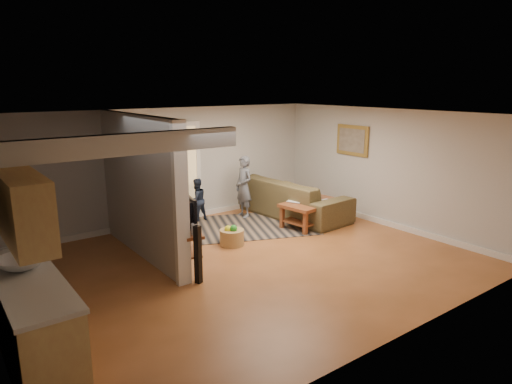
% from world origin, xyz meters
% --- Properties ---
extents(ground, '(7.50, 7.50, 0.00)m').
position_xyz_m(ground, '(0.00, 0.00, 0.00)').
color(ground, brown).
rests_on(ground, ground).
extents(room_shell, '(7.54, 6.02, 2.52)m').
position_xyz_m(room_shell, '(-1.07, 0.43, 1.46)').
color(room_shell, beige).
rests_on(room_shell, ground).
extents(area_rug, '(3.14, 2.75, 0.01)m').
position_xyz_m(area_rug, '(1.34, 1.67, 0.01)').
color(area_rug, black).
rests_on(area_rug, ground).
extents(sofa, '(1.36, 3.01, 0.86)m').
position_xyz_m(sofa, '(2.60, 1.83, 0.00)').
color(sofa, '#453D22').
rests_on(sofa, ground).
extents(coffee_table, '(1.45, 0.97, 0.80)m').
position_xyz_m(coffee_table, '(2.45, 0.93, 0.41)').
color(coffee_table, brown).
rests_on(coffee_table, ground).
extents(tv_console, '(0.71, 1.24, 1.00)m').
position_xyz_m(tv_console, '(-0.94, 0.39, 0.67)').
color(tv_console, brown).
rests_on(tv_console, ground).
extents(speaker_left, '(0.12, 0.12, 0.92)m').
position_xyz_m(speaker_left, '(-1.00, -0.20, 0.46)').
color(speaker_left, black).
rests_on(speaker_left, ground).
extents(speaker_right, '(0.12, 0.12, 1.09)m').
position_xyz_m(speaker_right, '(-1.00, 1.40, 0.54)').
color(speaker_right, black).
rests_on(speaker_right, ground).
extents(toy_basket, '(0.46, 0.46, 0.41)m').
position_xyz_m(toy_basket, '(0.36, 0.92, 0.17)').
color(toy_basket, '#A98249').
rests_on(toy_basket, ground).
extents(child, '(0.35, 0.52, 1.41)m').
position_xyz_m(child, '(1.65, 2.35, 0.00)').
color(child, slate).
rests_on(child, ground).
extents(toddler, '(0.49, 0.39, 0.96)m').
position_xyz_m(toddler, '(0.62, 2.70, 0.00)').
color(toddler, '#1B253A').
rests_on(toddler, ground).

